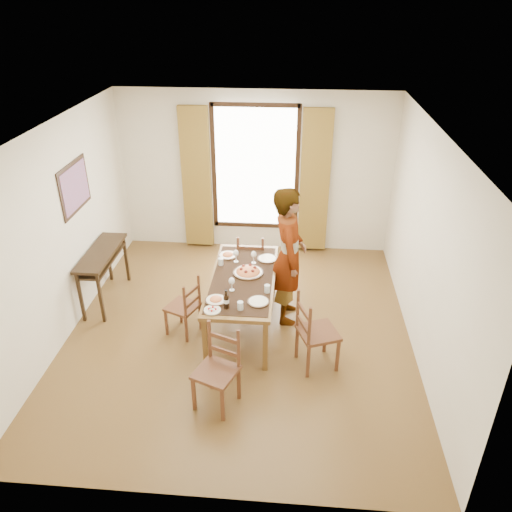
# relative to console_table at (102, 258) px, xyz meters

# --- Properties ---
(ground) EXTENTS (5.00, 5.00, 0.00)m
(ground) POSITION_rel_console_table_xyz_m (2.03, -0.60, -0.68)
(ground) COLOR brown
(ground) RESTS_ON ground
(room_shell) EXTENTS (4.60, 5.10, 2.74)m
(room_shell) POSITION_rel_console_table_xyz_m (2.03, -0.47, 0.86)
(room_shell) COLOR silver
(room_shell) RESTS_ON ground
(console_table) EXTENTS (0.38, 1.20, 0.80)m
(console_table) POSITION_rel_console_table_xyz_m (0.00, 0.00, 0.00)
(console_table) COLOR black
(console_table) RESTS_ON ground
(dining_table) EXTENTS (0.84, 1.86, 0.76)m
(dining_table) POSITION_rel_console_table_xyz_m (2.06, -0.47, 0.00)
(dining_table) COLOR brown
(dining_table) RESTS_ON ground
(chair_west) EXTENTS (0.49, 0.49, 0.84)m
(chair_west) POSITION_rel_console_table_xyz_m (1.32, -0.70, -0.29)
(chair_west) COLOR brown
(chair_west) RESTS_ON ground
(chair_north) EXTENTS (0.42, 0.42, 0.94)m
(chair_north) POSITION_rel_console_table_xyz_m (2.09, 0.48, -0.25)
(chair_north) COLOR brown
(chair_north) RESTS_ON ground
(chair_south) EXTENTS (0.54, 0.54, 0.95)m
(chair_south) POSITION_rel_console_table_xyz_m (1.94, -1.91, -0.24)
(chair_south) COLOR brown
(chair_south) RESTS_ON ground
(chair_east) EXTENTS (0.57, 0.57, 0.99)m
(chair_east) POSITION_rel_console_table_xyz_m (3.00, -1.19, -0.22)
(chair_east) COLOR brown
(chair_east) RESTS_ON ground
(man) EXTENTS (0.75, 0.54, 1.91)m
(man) POSITION_rel_console_table_xyz_m (2.65, -0.20, 0.27)
(man) COLOR gray
(man) RESTS_ON ground
(plate_sw) EXTENTS (0.27, 0.27, 0.05)m
(plate_sw) POSITION_rel_console_table_xyz_m (1.80, -1.03, 0.10)
(plate_sw) COLOR silver
(plate_sw) RESTS_ON dining_table
(plate_se) EXTENTS (0.27, 0.27, 0.05)m
(plate_se) POSITION_rel_console_table_xyz_m (2.31, -1.02, 0.10)
(plate_se) COLOR silver
(plate_se) RESTS_ON dining_table
(plate_nw) EXTENTS (0.27, 0.27, 0.05)m
(plate_nw) POSITION_rel_console_table_xyz_m (1.79, 0.09, 0.10)
(plate_nw) COLOR silver
(plate_nw) RESTS_ON dining_table
(plate_ne) EXTENTS (0.27, 0.27, 0.05)m
(plate_ne) POSITION_rel_console_table_xyz_m (2.35, 0.04, 0.10)
(plate_ne) COLOR silver
(plate_ne) RESTS_ON dining_table
(pasta_platter) EXTENTS (0.40, 0.40, 0.10)m
(pasta_platter) POSITION_rel_console_table_xyz_m (2.12, -0.36, 0.12)
(pasta_platter) COLOR #C14C18
(pasta_platter) RESTS_ON dining_table
(caprese_plate) EXTENTS (0.20, 0.20, 0.04)m
(caprese_plate) POSITION_rel_console_table_xyz_m (1.79, -1.24, 0.09)
(caprese_plate) COLOR silver
(caprese_plate) RESTS_ON dining_table
(wine_glass_a) EXTENTS (0.08, 0.08, 0.18)m
(wine_glass_a) POSITION_rel_console_table_xyz_m (1.96, -0.79, 0.16)
(wine_glass_a) COLOR white
(wine_glass_a) RESTS_ON dining_table
(wine_glass_b) EXTENTS (0.08, 0.08, 0.18)m
(wine_glass_b) POSITION_rel_console_table_xyz_m (2.17, -0.08, 0.16)
(wine_glass_b) COLOR white
(wine_glass_b) RESTS_ON dining_table
(wine_glass_c) EXTENTS (0.08, 0.08, 0.18)m
(wine_glass_c) POSITION_rel_console_table_xyz_m (1.93, -0.06, 0.16)
(wine_glass_c) COLOR white
(wine_glass_c) RESTS_ON dining_table
(tumbler_a) EXTENTS (0.07, 0.07, 0.10)m
(tumbler_a) POSITION_rel_console_table_xyz_m (2.40, -0.79, 0.12)
(tumbler_a) COLOR silver
(tumbler_a) RESTS_ON dining_table
(tumbler_b) EXTENTS (0.07, 0.07, 0.10)m
(tumbler_b) POSITION_rel_console_table_xyz_m (1.73, -0.16, 0.12)
(tumbler_b) COLOR silver
(tumbler_b) RESTS_ON dining_table
(tumbler_c) EXTENTS (0.07, 0.07, 0.10)m
(tumbler_c) POSITION_rel_console_table_xyz_m (2.11, -1.18, 0.12)
(tumbler_c) COLOR silver
(tumbler_c) RESTS_ON dining_table
(wine_bottle) EXTENTS (0.07, 0.07, 0.25)m
(wine_bottle) POSITION_rel_console_table_xyz_m (1.95, -1.17, 0.20)
(wine_bottle) COLOR black
(wine_bottle) RESTS_ON dining_table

